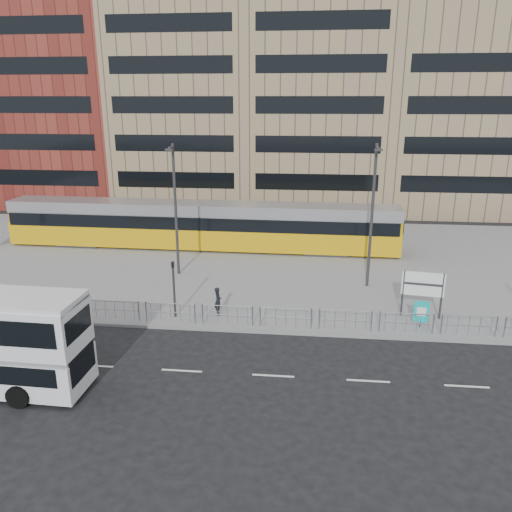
# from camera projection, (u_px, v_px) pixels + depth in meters

# --- Properties ---
(ground) EXTENTS (120.00, 120.00, 0.00)m
(ground) POSITION_uv_depth(u_px,v_px,m) (240.00, 332.00, 25.32)
(ground) COLOR black
(ground) RESTS_ON ground
(plaza) EXTENTS (64.00, 24.00, 0.15)m
(plaza) POSITION_uv_depth(u_px,v_px,m) (262.00, 259.00, 36.68)
(plaza) COLOR gray
(plaza) RESTS_ON ground
(kerb) EXTENTS (64.00, 0.25, 0.17)m
(kerb) POSITION_uv_depth(u_px,v_px,m) (240.00, 330.00, 25.35)
(kerb) COLOR gray
(kerb) RESTS_ON ground
(building_row) EXTENTS (70.40, 18.40, 31.20)m
(building_row) POSITION_uv_depth(u_px,v_px,m) (296.00, 84.00, 53.81)
(building_row) COLOR maroon
(building_row) RESTS_ON ground
(pedestrian_barrier) EXTENTS (32.07, 0.07, 1.10)m
(pedestrian_barrier) POSITION_uv_depth(u_px,v_px,m) (280.00, 312.00, 25.30)
(pedestrian_barrier) COLOR #95989D
(pedestrian_barrier) RESTS_ON plaza
(road_markings) EXTENTS (62.00, 0.12, 0.01)m
(road_markings) POSITION_uv_depth(u_px,v_px,m) (250.00, 374.00, 21.43)
(road_markings) COLOR white
(road_markings) RESTS_ON ground
(tram) EXTENTS (30.34, 3.42, 3.57)m
(tram) POSITION_uv_depth(u_px,v_px,m) (200.00, 225.00, 38.79)
(tram) COLOR #D29F0B
(tram) RESTS_ON plaza
(station_sign) EXTENTS (2.18, 0.40, 2.52)m
(station_sign) POSITION_uv_depth(u_px,v_px,m) (423.00, 286.00, 26.27)
(station_sign) COLOR #2D2D30
(station_sign) RESTS_ON plaza
(ad_panel) EXTENTS (0.75, 0.16, 1.41)m
(ad_panel) POSITION_uv_depth(u_px,v_px,m) (421.00, 312.00, 25.34)
(ad_panel) COLOR #2D2D30
(ad_panel) RESTS_ON plaza
(pedestrian) EXTENTS (0.54, 0.66, 1.55)m
(pedestrian) POSITION_uv_depth(u_px,v_px,m) (218.00, 301.00, 26.85)
(pedestrian) COLOR black
(pedestrian) RESTS_ON plaza
(traffic_light_west) EXTENTS (0.17, 0.21, 3.10)m
(traffic_light_west) POSITION_uv_depth(u_px,v_px,m) (174.00, 282.00, 26.21)
(traffic_light_west) COLOR #2D2D30
(traffic_light_west) RESTS_ON plaza
(lamp_post_west) EXTENTS (0.45, 1.04, 8.54)m
(lamp_post_west) POSITION_uv_depth(u_px,v_px,m) (175.00, 206.00, 31.95)
(lamp_post_west) COLOR #2D2D30
(lamp_post_west) RESTS_ON plaza
(lamp_post_east) EXTENTS (0.45, 1.04, 8.74)m
(lamp_post_east) POSITION_uv_depth(u_px,v_px,m) (372.00, 212.00, 29.77)
(lamp_post_east) COLOR #2D2D30
(lamp_post_east) RESTS_ON plaza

